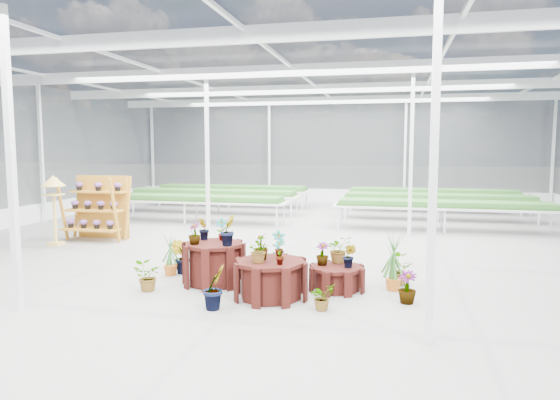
% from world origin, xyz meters
% --- Properties ---
extents(ground_plane, '(24.00, 24.00, 0.00)m').
position_xyz_m(ground_plane, '(0.00, 0.00, 0.00)').
color(ground_plane, gray).
rests_on(ground_plane, ground).
extents(greenhouse_shell, '(18.00, 24.00, 4.50)m').
position_xyz_m(greenhouse_shell, '(0.00, 0.00, 2.25)').
color(greenhouse_shell, white).
rests_on(greenhouse_shell, ground).
extents(steel_frame, '(18.00, 24.00, 4.50)m').
position_xyz_m(steel_frame, '(0.00, 0.00, 2.25)').
color(steel_frame, silver).
rests_on(steel_frame, ground).
extents(nursery_benches, '(16.00, 7.00, 0.84)m').
position_xyz_m(nursery_benches, '(0.00, 7.20, 0.42)').
color(nursery_benches, silver).
rests_on(nursery_benches, ground).
extents(plinth_tall, '(1.21, 1.21, 0.75)m').
position_xyz_m(plinth_tall, '(-0.59, -2.01, 0.38)').
color(plinth_tall, '#350F0B').
rests_on(plinth_tall, ground).
extents(plinth_mid, '(1.35, 1.35, 0.63)m').
position_xyz_m(plinth_mid, '(0.61, -2.61, 0.31)').
color(plinth_mid, '#350F0B').
rests_on(plinth_mid, ground).
extents(plinth_low, '(1.15, 1.15, 0.42)m').
position_xyz_m(plinth_low, '(1.61, -1.91, 0.21)').
color(plinth_low, '#350F0B').
rests_on(plinth_low, ground).
extents(shelf_rack, '(1.62, 0.87, 1.70)m').
position_xyz_m(shelf_rack, '(-5.14, 1.35, 0.85)').
color(shelf_rack, '#B57821').
rests_on(shelf_rack, ground).
extents(bird_table, '(0.54, 0.54, 1.77)m').
position_xyz_m(bird_table, '(-5.73, 0.49, 0.88)').
color(bird_table, '#D0B355').
rests_on(bird_table, ground).
extents(nursery_plants, '(4.81, 2.61, 1.29)m').
position_xyz_m(nursery_plants, '(0.60, -1.99, 0.50)').
color(nursery_plants, '#306427').
rests_on(nursery_plants, ground).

